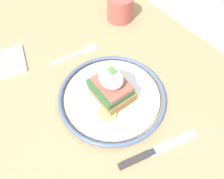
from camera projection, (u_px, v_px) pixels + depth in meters
name	position (u px, v px, depth m)	size (l,w,h in m)	color
ground_plane	(100.00, 176.00, 1.11)	(6.00, 6.00, 0.00)	#B2ADA3
dining_table	(90.00, 120.00, 0.61)	(1.04, 0.76, 0.73)	tan
plate	(112.00, 96.00, 0.51)	(0.25, 0.25, 0.02)	white
sandwich	(111.00, 87.00, 0.47)	(0.10, 0.10, 0.09)	olive
fork	(77.00, 54.00, 0.59)	(0.03, 0.14, 0.00)	silver
knife	(152.00, 152.00, 0.44)	(0.05, 0.18, 0.01)	#2D2D2D
cup	(120.00, 8.00, 0.66)	(0.08, 0.08, 0.07)	#AD5147
napkin	(6.00, 62.00, 0.58)	(0.10, 0.09, 0.01)	white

